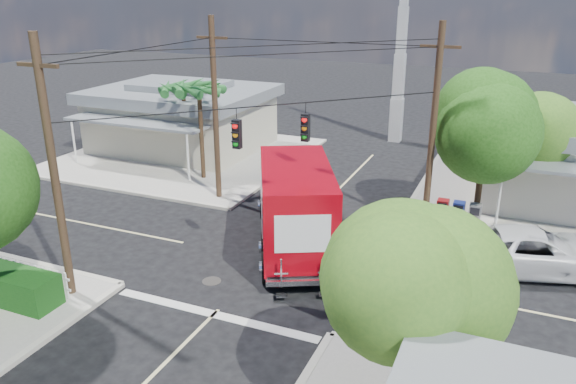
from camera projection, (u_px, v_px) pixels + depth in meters
The scene contains 16 objects.
ground at pixel (268, 260), 22.36m from camera, with size 120.00×120.00×0.00m, color black.
sidewalk_ne at pixel (560, 205), 27.73m from camera, with size 14.12×14.12×0.14m.
sidewalk_nw at pixel (186, 156), 35.72m from camera, with size 14.12×14.12×0.14m.
road_markings at pixel (252, 276), 21.08m from camera, with size 32.00×32.00×0.01m.
building_nw at pixel (182, 116), 36.76m from camera, with size 10.80×10.20×4.30m.
radio_tower at pixel (400, 59), 37.49m from camera, with size 0.80×0.80×17.00m.
tree_ne_front at pixel (487, 123), 23.89m from camera, with size 4.21×4.14×6.66m.
tree_ne_back at pixel (551, 131), 25.04m from camera, with size 3.77×3.66×5.82m.
tree_se at pixel (419, 292), 12.13m from camera, with size 3.67×3.54×5.62m.
palm_nw_front at pixel (199, 90), 29.84m from camera, with size 3.01×3.08×5.59m.
palm_nw_back at pixel (183, 90), 32.00m from camera, with size 3.01×3.08×5.19m.
utility_poles at pixel (248, 133), 22.71m from camera, with size 12.00×10.68×9.00m.
picket_fence at pixel (6, 269), 20.15m from camera, with size 5.94×0.06×1.00m.
vending_boxes at pixel (458, 213), 25.08m from camera, with size 1.90×0.50×1.10m.
delivery_truck at pixel (295, 204), 22.84m from camera, with size 6.08×8.85×3.74m.
parked_car at pixel (533, 251), 21.22m from camera, with size 2.79×6.05×1.68m, color silver.
Camera 1 is at (8.57, -18.13, 10.27)m, focal length 35.00 mm.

